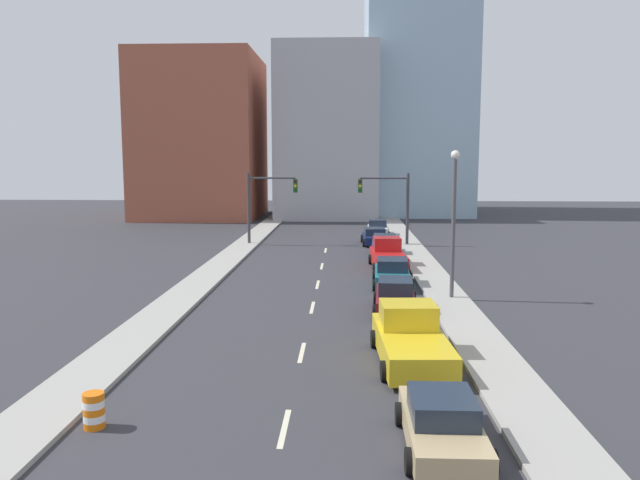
{
  "coord_description": "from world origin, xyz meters",
  "views": [
    {
      "loc": [
        1.6,
        -6.72,
        7.01
      ],
      "look_at": [
        0.02,
        30.4,
        2.2
      ],
      "focal_mm": 35.0,
      "sensor_mm": 36.0,
      "label": 1
    }
  ],
  "objects": [
    {
      "name": "lane_stripe_at_28m",
      "position": [
        0.0,
        27.76,
        0.0
      ],
      "size": [
        0.16,
        2.4,
        0.01
      ],
      "primitive_type": "cube",
      "color": "beige",
      "rests_on": "ground"
    },
    {
      "name": "sedan_navy",
      "position": [
        3.96,
        44.69,
        0.63
      ],
      "size": [
        2.25,
        4.5,
        1.38
      ],
      "rotation": [
        0.0,
        0.0,
        0.03
      ],
      "color": "#141E47",
      "rests_on": "ground"
    },
    {
      "name": "traffic_barrel",
      "position": [
        -4.99,
        8.64,
        0.47
      ],
      "size": [
        0.56,
        0.56,
        0.95
      ],
      "color": "orange",
      "rests_on": "ground"
    },
    {
      "name": "sedan_blue",
      "position": [
        4.44,
        39.0,
        0.69
      ],
      "size": [
        2.32,
        4.38,
        1.52
      ],
      "rotation": [
        0.0,
        0.0,
        -0.05
      ],
      "color": "navy",
      "rests_on": "ground"
    },
    {
      "name": "sedan_teal",
      "position": [
        4.16,
        27.54,
        0.7
      ],
      "size": [
        2.3,
        4.64,
        1.54
      ],
      "rotation": [
        0.0,
        0.0,
        -0.04
      ],
      "color": "#196B75",
      "rests_on": "ground"
    },
    {
      "name": "lane_stripe_at_22m",
      "position": [
        0.0,
        22.29,
        0.0
      ],
      "size": [
        0.16,
        2.4,
        0.01
      ],
      "primitive_type": "cube",
      "color": "beige",
      "rests_on": "ground"
    },
    {
      "name": "pickup_truck_yellow",
      "position": [
        3.86,
        14.47,
        0.79
      ],
      "size": [
        2.68,
        5.86,
        1.92
      ],
      "rotation": [
        0.0,
        0.0,
        0.05
      ],
      "color": "gold",
      "rests_on": "ground"
    },
    {
      "name": "lane_stripe_at_41m",
      "position": [
        0.0,
        41.13,
        0.0
      ],
      "size": [
        0.16,
        2.4,
        0.01
      ],
      "primitive_type": "cube",
      "color": "beige",
      "rests_on": "ground"
    },
    {
      "name": "traffic_signal_right",
      "position": [
        5.37,
        44.06,
        3.83
      ],
      "size": [
        4.15,
        0.35,
        5.91
      ],
      "color": "#38383D",
      "rests_on": "ground"
    },
    {
      "name": "building_brick_left",
      "position": [
        -16.05,
        69.41,
        9.67
      ],
      "size": [
        14.0,
        16.0,
        19.34
      ],
      "color": "#9E513D",
      "rests_on": "ground"
    },
    {
      "name": "lane_stripe_at_15m",
      "position": [
        0.0,
        15.3,
        0.0
      ],
      "size": [
        0.16,
        2.4,
        0.01
      ],
      "primitive_type": "cube",
      "color": "beige",
      "rests_on": "ground"
    },
    {
      "name": "sedan_white",
      "position": [
        4.48,
        50.39,
        0.69
      ],
      "size": [
        2.21,
        4.31,
        1.54
      ],
      "rotation": [
        0.0,
        0.0,
        -0.03
      ],
      "color": "silver",
      "rests_on": "ground"
    },
    {
      "name": "sidewalk_right",
      "position": [
        6.7,
        48.56,
        0.08
      ],
      "size": [
        2.15,
        97.13,
        0.16
      ],
      "color": "#9E9B93",
      "rests_on": "ground"
    },
    {
      "name": "lane_stripe_at_34m",
      "position": [
        0.0,
        33.87,
        0.0
      ],
      "size": [
        0.16,
        2.4,
        0.01
      ],
      "primitive_type": "cube",
      "color": "beige",
      "rests_on": "ground"
    },
    {
      "name": "building_glass_right",
      "position": [
        10.55,
        77.41,
        16.08
      ],
      "size": [
        13.0,
        20.0,
        32.17
      ],
      "color": "#99B7CC",
      "rests_on": "ground"
    },
    {
      "name": "street_lamp",
      "position": [
        6.9,
        24.18,
        4.37
      ],
      "size": [
        0.44,
        0.44,
        7.45
      ],
      "color": "#4C4C51",
      "rests_on": "ground"
    },
    {
      "name": "sidewalk_left",
      "position": [
        -6.7,
        48.56,
        0.08
      ],
      "size": [
        2.15,
        97.13,
        0.16
      ],
      "color": "#9E9B93",
      "rests_on": "ground"
    },
    {
      "name": "traffic_signal_left",
      "position": [
        -5.23,
        44.06,
        3.83
      ],
      "size": [
        4.15,
        0.35,
        5.91
      ],
      "color": "#38383D",
      "rests_on": "ground"
    },
    {
      "name": "sedan_maroon",
      "position": [
        3.88,
        21.62,
        0.7
      ],
      "size": [
        2.24,
        4.73,
        1.54
      ],
      "rotation": [
        0.0,
        0.0,
        -0.06
      ],
      "color": "maroon",
      "rests_on": "ground"
    },
    {
      "name": "sedan_tan",
      "position": [
        3.95,
        7.85,
        0.62
      ],
      "size": [
        2.04,
        4.23,
        1.35
      ],
      "rotation": [
        0.0,
        0.0,
        0.0
      ],
      "color": "tan",
      "rests_on": "ground"
    },
    {
      "name": "pickup_truck_red",
      "position": [
        4.31,
        33.39,
        0.79
      ],
      "size": [
        2.43,
        5.59,
        1.93
      ],
      "rotation": [
        0.0,
        0.0,
        0.04
      ],
      "color": "red",
      "rests_on": "ground"
    },
    {
      "name": "lane_stripe_at_9m",
      "position": [
        0.0,
        8.83,
        0.0
      ],
      "size": [
        0.16,
        2.4,
        0.01
      ],
      "primitive_type": "cube",
      "color": "beige",
      "rests_on": "ground"
    },
    {
      "name": "building_office_center",
      "position": [
        -0.78,
        73.41,
        10.11
      ],
      "size": [
        12.0,
        20.0,
        20.22
      ],
      "color": "#A8A8AD",
      "rests_on": "ground"
    }
  ]
}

